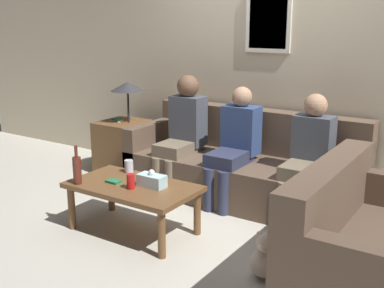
% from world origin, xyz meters
% --- Properties ---
extents(ground_plane, '(16.00, 16.00, 0.00)m').
position_xyz_m(ground_plane, '(0.00, 0.00, 0.00)').
color(ground_plane, beige).
extents(wall_back, '(9.00, 0.08, 2.60)m').
position_xyz_m(wall_back, '(0.00, 1.01, 1.30)').
color(wall_back, beige).
rests_on(wall_back, ground_plane).
extents(couch_main, '(2.28, 0.90, 0.84)m').
position_xyz_m(couch_main, '(0.00, 0.54, 0.29)').
color(couch_main, brown).
rests_on(couch_main, ground_plane).
extents(couch_side, '(0.90, 1.41, 0.84)m').
position_xyz_m(couch_side, '(1.49, -0.63, 0.29)').
color(couch_side, brown).
rests_on(couch_side, ground_plane).
extents(coffee_table, '(1.07, 0.61, 0.41)m').
position_xyz_m(coffee_table, '(-0.39, -0.69, 0.36)').
color(coffee_table, brown).
rests_on(coffee_table, ground_plane).
extents(side_table_with_lamp, '(0.54, 0.54, 1.05)m').
position_xyz_m(side_table_with_lamp, '(-1.52, 0.51, 0.35)').
color(side_table_with_lamp, brown).
rests_on(side_table_with_lamp, ground_plane).
extents(wine_bottle, '(0.07, 0.07, 0.32)m').
position_xyz_m(wine_bottle, '(-0.79, -0.92, 0.54)').
color(wine_bottle, '#562319').
rests_on(wine_bottle, coffee_table).
extents(drinking_glass, '(0.08, 0.08, 0.11)m').
position_xyz_m(drinking_glass, '(-0.63, -0.46, 0.47)').
color(drinking_glass, silver).
rests_on(drinking_glass, coffee_table).
extents(book_stack, '(0.12, 0.08, 0.02)m').
position_xyz_m(book_stack, '(-0.56, -0.74, 0.42)').
color(book_stack, '#237547').
rests_on(book_stack, coffee_table).
extents(soda_can, '(0.07, 0.07, 0.12)m').
position_xyz_m(soda_can, '(-0.34, -0.77, 0.47)').
color(soda_can, red).
rests_on(soda_can, coffee_table).
extents(tissue_box, '(0.23, 0.12, 0.15)m').
position_xyz_m(tissue_box, '(-0.23, -0.64, 0.47)').
color(tissue_box, silver).
rests_on(tissue_box, coffee_table).
extents(person_left, '(0.34, 0.59, 1.18)m').
position_xyz_m(person_left, '(-0.64, 0.38, 0.64)').
color(person_left, '#756651').
rests_on(person_left, ground_plane).
extents(person_middle, '(0.34, 0.62, 1.11)m').
position_xyz_m(person_middle, '(-0.03, 0.37, 0.59)').
color(person_middle, '#2D334C').
rests_on(person_middle, ground_plane).
extents(person_right, '(0.34, 0.60, 1.10)m').
position_xyz_m(person_right, '(0.69, 0.38, 0.60)').
color(person_right, '#756651').
rests_on(person_right, ground_plane).
extents(teddy_bear, '(0.21, 0.21, 0.33)m').
position_xyz_m(teddy_bear, '(0.83, -0.77, 0.14)').
color(teddy_bear, beige).
rests_on(teddy_bear, ground_plane).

